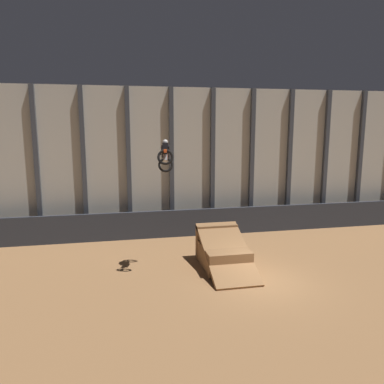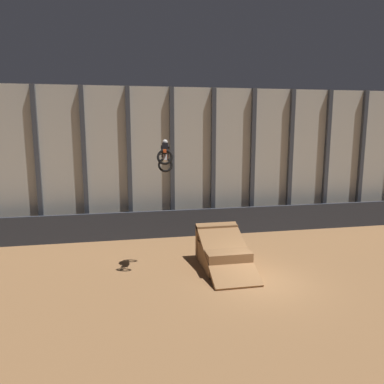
% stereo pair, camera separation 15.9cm
% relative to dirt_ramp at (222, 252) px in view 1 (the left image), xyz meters
% --- Properties ---
extents(ground_plane, '(60.00, 60.00, 0.00)m').
position_rel_dirt_ramp_xyz_m(ground_plane, '(1.19, -2.39, -0.68)').
color(ground_plane, '#996B42').
extents(arena_back_wall, '(32.00, 0.40, 9.46)m').
position_rel_dirt_ramp_xyz_m(arena_back_wall, '(1.19, 6.83, 4.05)').
color(arena_back_wall, beige).
rests_on(arena_back_wall, ground_plane).
extents(lower_barrier, '(31.36, 0.20, 1.74)m').
position_rel_dirt_ramp_xyz_m(lower_barrier, '(1.19, 5.42, 0.19)').
color(lower_barrier, '#2D333D').
rests_on(lower_barrier, ground_plane).
extents(dirt_ramp, '(2.21, 4.31, 2.01)m').
position_rel_dirt_ramp_xyz_m(dirt_ramp, '(0.00, 0.00, 0.00)').
color(dirt_ramp, olive).
rests_on(dirt_ramp, ground_plane).
extents(rider_bike_solo, '(0.95, 1.75, 1.65)m').
position_rel_dirt_ramp_xyz_m(rider_bike_solo, '(-2.85, 0.02, 4.92)').
color(rider_bike_solo, black).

